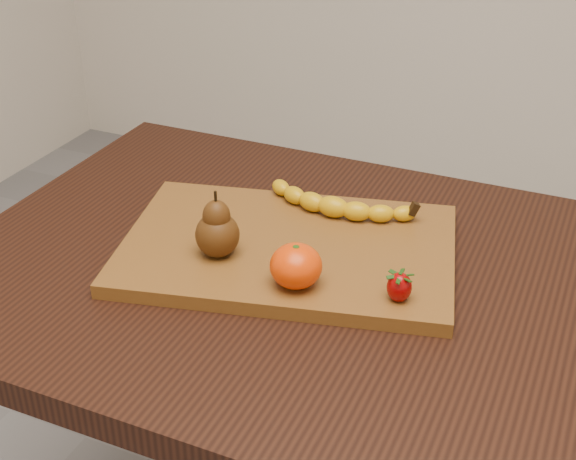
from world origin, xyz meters
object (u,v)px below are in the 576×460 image
at_px(table, 318,328).
at_px(pear, 217,224).
at_px(mandarin, 296,266).
at_px(cutting_board, 288,249).

height_order(table, pear, pear).
bearing_deg(mandarin, pear, 167.92).
distance_m(table, pear, 0.21).
distance_m(table, cutting_board, 0.12).
relative_size(pear, mandarin, 1.39).
relative_size(table, cutting_board, 2.22).
relative_size(table, pear, 10.87).
bearing_deg(mandarin, cutting_board, 119.24).
bearing_deg(table, cutting_board, 161.75).
relative_size(cutting_board, mandarin, 6.82).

